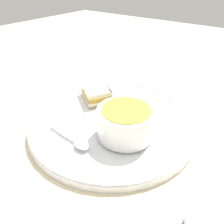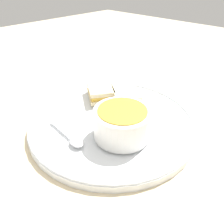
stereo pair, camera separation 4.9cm
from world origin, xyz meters
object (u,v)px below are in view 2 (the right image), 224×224
(sandwich_half_near, at_px, (126,96))
(sandwich_half_far, at_px, (100,91))
(spoon, at_px, (74,140))
(soup_bowl, at_px, (122,123))

(sandwich_half_near, bearing_deg, sandwich_half_far, 24.20)
(sandwich_half_far, bearing_deg, sandwich_half_near, -155.80)
(sandwich_half_far, bearing_deg, spoon, 119.77)
(soup_bowl, height_order, sandwich_half_near, soup_bowl)
(sandwich_half_near, height_order, sandwich_half_far, same)
(sandwich_half_near, distance_m, sandwich_half_far, 0.07)
(sandwich_half_near, xyz_separation_m, sandwich_half_far, (0.06, 0.03, 0.00))
(spoon, bearing_deg, sandwich_half_far, 123.54)
(spoon, xyz_separation_m, sandwich_half_far, (0.09, -0.16, 0.01))
(sandwich_half_near, relative_size, sandwich_half_far, 1.00)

